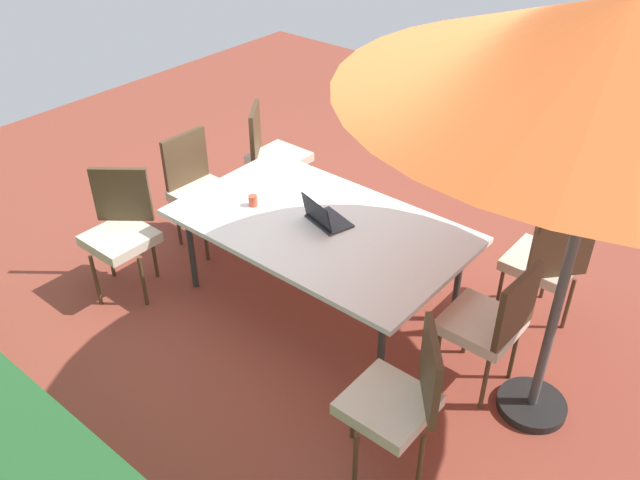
% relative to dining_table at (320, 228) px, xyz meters
% --- Properties ---
extents(ground_plane, '(10.00, 10.00, 0.02)m').
position_rel_dining_table_xyz_m(ground_plane, '(0.00, 0.00, -0.70)').
color(ground_plane, brown).
extents(dining_table, '(2.10, 1.26, 0.73)m').
position_rel_dining_table_xyz_m(dining_table, '(0.00, 0.00, 0.00)').
color(dining_table, silver).
rests_on(dining_table, ground_plane).
extents(patio_umbrella, '(2.64, 2.64, 2.59)m').
position_rel_dining_table_xyz_m(patio_umbrella, '(-1.74, -0.04, 1.67)').
color(patio_umbrella, '#4C4C4C').
rests_on(patio_umbrella, ground_plane).
extents(chair_southeast, '(0.58, 0.58, 0.98)m').
position_rel_dining_table_xyz_m(chair_southeast, '(1.29, -0.87, -0.13)').
color(chair_southeast, beige).
rests_on(chair_southeast, ground_plane).
extents(chair_southwest, '(0.59, 0.58, 0.98)m').
position_rel_dining_table_xyz_m(chair_southwest, '(-1.37, -0.86, -0.13)').
color(chair_southwest, beige).
rests_on(chair_southwest, ground_plane).
extents(chair_east, '(0.47, 0.46, 0.98)m').
position_rel_dining_table_xyz_m(chair_east, '(1.33, -0.01, -0.13)').
color(chair_east, beige).
rests_on(chair_east, ground_plane).
extents(chair_west, '(0.47, 0.46, 0.98)m').
position_rel_dining_table_xyz_m(chair_west, '(-1.37, -0.03, -0.13)').
color(chair_west, beige).
rests_on(chair_west, ground_plane).
extents(chair_northwest, '(0.58, 0.58, 0.98)m').
position_rel_dining_table_xyz_m(chair_northwest, '(-1.29, 0.86, -0.13)').
color(chair_northwest, beige).
rests_on(chair_northwest, ground_plane).
extents(chair_northeast, '(0.58, 0.58, 0.98)m').
position_rel_dining_table_xyz_m(chair_northeast, '(1.31, 0.80, -0.13)').
color(chair_northeast, beige).
rests_on(chair_northeast, ground_plane).
extents(laptop, '(0.38, 0.33, 0.21)m').
position_rel_dining_table_xyz_m(laptop, '(-0.03, -0.02, 0.09)').
color(laptop, '#2D2D33').
rests_on(laptop, dining_table).
extents(cup, '(0.07, 0.07, 0.08)m').
position_rel_dining_table_xyz_m(cup, '(0.54, 0.13, 0.08)').
color(cup, '#CC4C33').
rests_on(cup, dining_table).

